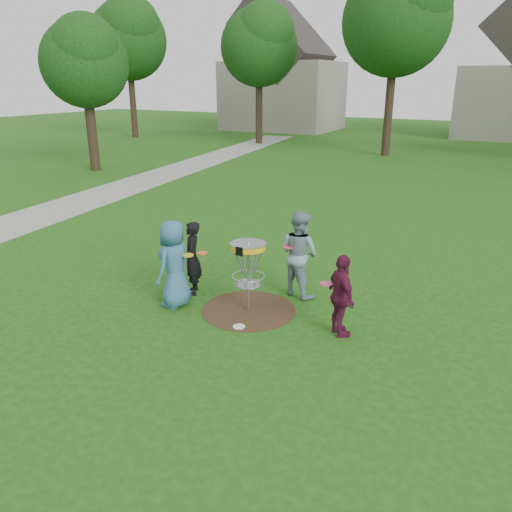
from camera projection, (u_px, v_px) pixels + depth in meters
The scene contains 11 objects.
ground at pixel (249, 310), 9.48m from camera, with size 100.00×100.00×0.00m, color #19470F.
dirt_patch at pixel (249, 310), 9.48m from camera, with size 1.80×1.80×0.01m, color #47331E.
concrete_path at pixel (131, 185), 20.58m from camera, with size 2.20×40.00×0.02m, color #9E9E99.
player_blue at pixel (174, 264), 9.42m from camera, with size 0.83×0.54×1.70m, color #2F6082.
player_black at pixel (192, 258), 10.01m from camera, with size 0.55×0.36×1.50m, color black.
player_grey at pixel (299, 254), 9.91m from camera, with size 0.85×0.66×1.74m, color gray.
player_maroon at pixel (341, 296), 8.34m from camera, with size 0.85×0.35×1.45m, color #571330.
disc_on_grass at pixel (239, 327), 8.83m from camera, with size 0.22×0.22×0.02m, color silver.
disc_golf_basket at pixel (248, 260), 9.14m from camera, with size 0.66×0.67×1.38m.
held_discs at pixel (249, 259), 9.30m from camera, with size 2.89×1.48×0.20m.
tree_row at pixel (461, 34), 24.35m from camera, with size 51.20×17.42×9.90m.
Camera 1 is at (4.20, -7.49, 4.15)m, focal length 35.00 mm.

